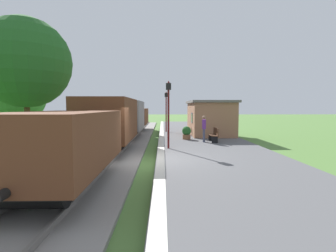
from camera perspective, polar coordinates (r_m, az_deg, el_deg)
ground_plane at (r=11.76m, az=-3.59°, el=-8.25°), size 160.00×160.00×0.00m
platform_slab at (r=12.03m, az=11.95°, el=-7.44°), size 6.00×60.00×0.25m
platform_edge_stripe at (r=11.70m, az=-1.62°, el=-7.04°), size 0.36×60.00×0.01m
track_ballast at (r=12.09m, az=-15.14°, el=-7.75°), size 3.80×60.00×0.12m
rail_near at (r=11.91m, az=-11.76°, el=-7.23°), size 0.07×60.00×0.14m
rail_far at (r=12.26m, az=-18.44°, el=-7.04°), size 0.07×60.00×0.14m
freight_train at (r=17.77m, az=-10.54°, el=0.93°), size 2.50×26.00×2.72m
station_hut at (r=22.06m, az=9.04°, el=1.81°), size 3.50×5.80×2.78m
bench_near_hut at (r=17.43m, az=9.95°, el=-1.86°), size 0.42×1.50×0.91m
person_waiting at (r=17.22m, az=7.80°, el=-0.37°), size 0.30×0.41×1.71m
potted_planter at (r=18.57m, az=4.04°, el=-1.45°), size 0.64×0.64×0.92m
lamp_post_near at (r=14.37m, az=0.10°, el=5.25°), size 0.28×0.28×3.70m
lamp_post_far at (r=24.32m, az=-0.41°, el=4.78°), size 0.28×0.28×3.70m
tree_trackside_mid at (r=15.39m, az=-28.49°, el=11.93°), size 4.52×4.52×7.01m
tree_trackside_far at (r=21.99m, az=-30.33°, el=6.05°), size 4.44×4.44×5.70m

